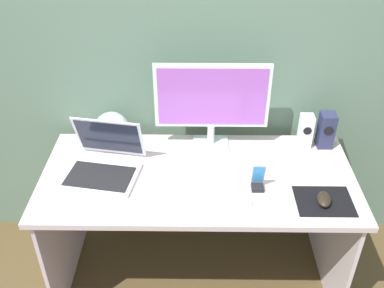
# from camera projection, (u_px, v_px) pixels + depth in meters

# --- Properties ---
(ground_plane) EXTENTS (8.00, 8.00, 0.00)m
(ground_plane) POSITION_uv_depth(u_px,v_px,m) (197.00, 274.00, 2.53)
(ground_plane) COLOR #503E23
(wall_back) EXTENTS (6.00, 0.04, 2.50)m
(wall_back) POSITION_uv_depth(u_px,v_px,m) (199.00, 35.00, 2.16)
(wall_back) COLOR slate
(wall_back) RESTS_ON ground_plane
(desk) EXTENTS (1.49, 0.68, 0.72)m
(desk) POSITION_uv_depth(u_px,v_px,m) (198.00, 198.00, 2.20)
(desk) COLOR beige
(desk) RESTS_ON ground_plane
(monitor) EXTENTS (0.56, 0.14, 0.45)m
(monitor) POSITION_uv_depth(u_px,v_px,m) (212.00, 101.00, 2.17)
(monitor) COLOR silver
(monitor) RESTS_ON desk
(speaker_right) EXTENTS (0.08, 0.08, 0.19)m
(speaker_right) POSITION_uv_depth(u_px,v_px,m) (326.00, 130.00, 2.26)
(speaker_right) COLOR #272C4C
(speaker_right) RESTS_ON desk
(speaker_near_monitor) EXTENTS (0.07, 0.07, 0.18)m
(speaker_near_monitor) POSITION_uv_depth(u_px,v_px,m) (306.00, 131.00, 2.27)
(speaker_near_monitor) COLOR white
(speaker_near_monitor) RESTS_ON desk
(laptop) EXTENTS (0.39, 0.37, 0.24)m
(laptop) POSITION_uv_depth(u_px,v_px,m) (104.00, 163.00, 2.11)
(laptop) COLOR white
(laptop) RESTS_ON desk
(fishbowl) EXTENTS (0.18, 0.18, 0.18)m
(fishbowl) POSITION_uv_depth(u_px,v_px,m) (112.00, 129.00, 2.28)
(fishbowl) COLOR silver
(fishbowl) RESTS_ON desk
(keyboard_external) EXTENTS (0.42, 0.14, 0.01)m
(keyboard_external) POSITION_uv_depth(u_px,v_px,m) (204.00, 203.00, 1.94)
(keyboard_external) COLOR white
(keyboard_external) RESTS_ON desk
(mousepad) EXTENTS (0.25, 0.20, 0.00)m
(mousepad) POSITION_uv_depth(u_px,v_px,m) (324.00, 201.00, 1.96)
(mousepad) COLOR black
(mousepad) RESTS_ON desk
(mouse) EXTENTS (0.08, 0.11, 0.04)m
(mouse) POSITION_uv_depth(u_px,v_px,m) (324.00, 199.00, 1.94)
(mouse) COLOR black
(mouse) RESTS_ON mousepad
(phone_in_dock) EXTENTS (0.06, 0.06, 0.14)m
(phone_in_dock) POSITION_uv_depth(u_px,v_px,m) (258.00, 180.00, 2.01)
(phone_in_dock) COLOR black
(phone_in_dock) RESTS_ON desk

